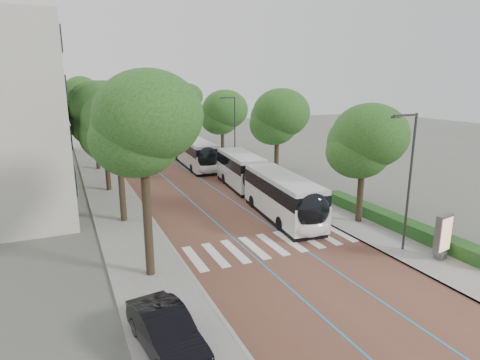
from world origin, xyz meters
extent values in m
plane|color=#51544C|center=(0.00, 0.00, 0.00)|extent=(160.00, 160.00, 0.00)
cube|color=brown|center=(0.00, 40.00, 0.01)|extent=(11.00, 140.00, 0.02)
cube|color=gray|center=(-7.50, 40.00, 0.06)|extent=(4.00, 140.00, 0.12)
cube|color=gray|center=(7.50, 40.00, 0.06)|extent=(4.00, 140.00, 0.12)
cube|color=gray|center=(-5.60, 40.00, 0.06)|extent=(0.20, 140.00, 0.14)
cube|color=gray|center=(5.60, 40.00, 0.06)|extent=(0.20, 140.00, 0.14)
cube|color=silver|center=(-4.80, 1.00, 0.03)|extent=(0.55, 3.60, 0.01)
cube|color=silver|center=(-3.55, 1.00, 0.03)|extent=(0.55, 3.60, 0.01)
cube|color=silver|center=(-2.30, 1.00, 0.03)|extent=(0.55, 3.60, 0.01)
cube|color=silver|center=(-1.05, 1.00, 0.03)|extent=(0.55, 3.60, 0.01)
cube|color=silver|center=(0.20, 1.00, 0.03)|extent=(0.55, 3.60, 0.01)
cube|color=silver|center=(1.45, 1.00, 0.03)|extent=(0.55, 3.60, 0.01)
cube|color=silver|center=(2.70, 1.00, 0.03)|extent=(0.55, 3.60, 0.01)
cube|color=silver|center=(3.95, 1.00, 0.03)|extent=(0.55, 3.60, 0.01)
cube|color=silver|center=(5.20, 1.00, 0.03)|extent=(0.55, 3.60, 0.01)
cube|color=teal|center=(-1.60, 40.00, 0.02)|extent=(0.12, 126.00, 0.01)
cube|color=teal|center=(1.60, 40.00, 0.02)|extent=(0.12, 126.00, 0.01)
cube|color=black|center=(-10.45, 28.00, 3.00)|extent=(0.12, 38.00, 1.60)
cube|color=black|center=(-10.45, 28.00, 6.20)|extent=(0.12, 38.00, 1.60)
cube|color=black|center=(-10.45, 28.00, 9.40)|extent=(0.12, 38.00, 1.60)
cube|color=black|center=(-10.45, 28.00, 12.40)|extent=(0.12, 38.00, 1.60)
cube|color=#1A3D15|center=(9.10, 0.00, 0.52)|extent=(1.20, 14.00, 0.80)
cylinder|color=#2F3032|center=(6.80, -3.00, 4.12)|extent=(0.14, 0.14, 8.00)
cube|color=#2F3032|center=(6.00, -3.00, 8.02)|extent=(1.70, 0.12, 0.12)
cube|color=#2F3032|center=(5.30, -3.00, 7.94)|extent=(0.50, 0.20, 0.10)
cylinder|color=#2F3032|center=(6.80, 22.00, 4.12)|extent=(0.14, 0.14, 8.00)
cube|color=#2F3032|center=(6.00, 22.00, 8.02)|extent=(1.70, 0.12, 0.12)
cube|color=#2F3032|center=(5.30, 22.00, 7.94)|extent=(0.50, 0.20, 0.10)
cylinder|color=#2F3032|center=(-6.10, 8.00, 4.12)|extent=(0.14, 0.14, 8.00)
cylinder|color=black|center=(-7.50, 0.00, 2.71)|extent=(0.44, 0.44, 5.41)
ellipsoid|color=#1A3F14|center=(-7.50, 0.00, 7.63)|extent=(5.15, 5.15, 4.38)
cylinder|color=black|center=(-7.50, 9.00, 2.38)|extent=(0.44, 0.44, 4.76)
ellipsoid|color=#1A3F14|center=(-7.50, 9.00, 6.71)|extent=(5.22, 5.22, 4.44)
cylinder|color=black|center=(-7.50, 18.00, 2.37)|extent=(0.44, 0.44, 4.75)
ellipsoid|color=#1A3F14|center=(-7.50, 18.00, 6.69)|extent=(6.08, 6.08, 5.17)
cylinder|color=black|center=(-7.50, 28.00, 2.40)|extent=(0.44, 0.44, 4.80)
ellipsoid|color=#1A3F14|center=(-7.50, 28.00, 6.76)|extent=(5.94, 5.94, 5.05)
cylinder|color=black|center=(-7.50, 40.00, 2.13)|extent=(0.44, 0.44, 4.27)
ellipsoid|color=#1A3F14|center=(-7.50, 40.00, 6.02)|extent=(5.33, 5.33, 4.53)
cylinder|color=black|center=(-7.50, 55.00, 2.70)|extent=(0.44, 0.44, 5.39)
ellipsoid|color=#1A3F14|center=(-7.50, 55.00, 7.60)|extent=(5.67, 5.67, 4.82)
cylinder|color=black|center=(7.70, 2.00, 2.00)|extent=(0.44, 0.44, 3.99)
ellipsoid|color=#1A3F14|center=(7.70, 2.00, 5.63)|extent=(5.15, 5.15, 4.38)
cylinder|color=black|center=(7.70, 14.00, 2.23)|extent=(0.44, 0.44, 4.47)
ellipsoid|color=#1A3F14|center=(7.70, 14.00, 6.30)|extent=(5.37, 5.37, 4.56)
cylinder|color=black|center=(7.70, 28.00, 2.03)|extent=(0.44, 0.44, 4.07)
ellipsoid|color=#1A3F14|center=(7.70, 28.00, 5.73)|extent=(5.76, 5.76, 4.89)
cylinder|color=black|center=(7.70, 44.00, 2.39)|extent=(0.44, 0.44, 4.79)
ellipsoid|color=#1A3F14|center=(7.70, 44.00, 6.75)|extent=(5.00, 5.00, 4.25)
cylinder|color=black|center=(3.69, 10.11, 1.77)|extent=(2.38, 1.12, 2.30)
cube|color=silver|center=(3.18, 5.01, 1.26)|extent=(3.41, 9.56, 1.82)
cube|color=black|center=(3.18, 5.01, 2.40)|extent=(3.43, 9.38, 0.97)
cube|color=#BCBCBE|center=(3.18, 5.01, 3.04)|extent=(3.34, 9.37, 0.31)
cube|color=black|center=(3.18, 5.01, 0.17)|extent=(3.32, 9.18, 0.35)
cube|color=silver|center=(4.11, 14.41, 1.26)|extent=(3.25, 7.95, 1.82)
cube|color=black|center=(4.11, 14.41, 2.40)|extent=(3.28, 7.80, 0.97)
cube|color=#BCBCBE|center=(4.11, 14.41, 3.04)|extent=(3.19, 7.79, 0.31)
cube|color=black|center=(4.11, 14.41, 0.17)|extent=(3.17, 7.64, 0.35)
ellipsoid|color=black|center=(2.73, 0.50, 2.00)|extent=(2.45, 1.33, 2.28)
ellipsoid|color=silver|center=(2.73, 0.45, 0.86)|extent=(2.44, 1.23, 1.14)
cylinder|color=black|center=(1.83, 2.85, 0.50)|extent=(0.40, 1.02, 1.00)
cylinder|color=black|center=(4.08, 2.63, 0.50)|extent=(0.40, 1.02, 1.00)
cylinder|color=black|center=(3.15, 16.18, 0.50)|extent=(0.40, 1.02, 1.00)
cylinder|color=black|center=(5.40, 15.96, 0.50)|extent=(0.40, 1.02, 1.00)
cylinder|color=black|center=(2.36, 8.18, 0.50)|extent=(0.40, 1.02, 1.00)
cylinder|color=black|center=(4.61, 7.96, 0.50)|extent=(0.40, 1.02, 1.00)
cube|color=silver|center=(3.03, 25.51, 1.26)|extent=(3.15, 12.12, 1.82)
cube|color=black|center=(3.03, 25.51, 2.40)|extent=(3.18, 11.88, 0.97)
cube|color=#BCBCBE|center=(3.03, 25.51, 3.04)|extent=(3.09, 11.88, 0.31)
cube|color=black|center=(3.03, 25.51, 0.17)|extent=(3.07, 11.64, 0.35)
ellipsoid|color=black|center=(2.71, 19.67, 2.00)|extent=(2.41, 1.23, 2.28)
ellipsoid|color=silver|center=(2.71, 19.62, 0.86)|extent=(2.40, 1.13, 1.14)
cylinder|color=black|center=(1.70, 21.98, 0.50)|extent=(0.35, 1.01, 1.00)
cylinder|color=black|center=(3.96, 21.86, 0.50)|extent=(0.35, 1.01, 1.00)
cylinder|color=black|center=(2.11, 29.37, 0.50)|extent=(0.35, 1.01, 1.00)
cylinder|color=black|center=(4.36, 29.25, 0.50)|extent=(0.35, 1.01, 1.00)
cube|color=silver|center=(2.66, 38.92, 1.26)|extent=(3.02, 12.10, 1.82)
cube|color=black|center=(2.66, 38.92, 2.40)|extent=(3.05, 11.86, 0.97)
cube|color=#BCBCBE|center=(2.66, 38.92, 3.04)|extent=(2.96, 11.86, 0.31)
cube|color=black|center=(2.66, 38.92, 0.17)|extent=(2.95, 11.62, 0.35)
ellipsoid|color=black|center=(2.91, 33.08, 2.00)|extent=(2.40, 1.20, 2.28)
ellipsoid|color=silver|center=(2.91, 33.03, 0.86)|extent=(2.39, 1.10, 1.14)
cylinder|color=black|center=(1.68, 35.28, 0.50)|extent=(0.34, 1.01, 1.00)
cylinder|color=black|center=(3.94, 35.38, 0.50)|extent=(0.34, 1.01, 1.00)
cylinder|color=black|center=(1.36, 42.67, 0.50)|extent=(0.34, 1.01, 1.00)
cylinder|color=black|center=(3.62, 42.77, 0.50)|extent=(0.34, 1.01, 1.00)
cube|color=silver|center=(2.74, 50.69, 1.26)|extent=(2.84, 12.07, 1.82)
cube|color=black|center=(2.74, 50.69, 2.40)|extent=(2.88, 11.83, 0.97)
cube|color=#BCBCBE|center=(2.74, 50.69, 3.04)|extent=(2.79, 11.83, 0.31)
cube|color=black|center=(2.74, 50.69, 0.17)|extent=(2.78, 11.59, 0.35)
ellipsoid|color=black|center=(2.91, 44.85, 2.00)|extent=(2.38, 1.17, 2.28)
ellipsoid|color=silver|center=(2.91, 44.80, 0.86)|extent=(2.38, 1.07, 1.14)
cylinder|color=black|center=(1.72, 47.06, 0.50)|extent=(0.33, 1.01, 1.00)
cylinder|color=black|center=(3.98, 47.13, 0.50)|extent=(0.33, 1.01, 1.00)
cylinder|color=black|center=(1.50, 54.46, 0.50)|extent=(0.33, 1.01, 1.00)
cylinder|color=black|center=(3.76, 54.52, 0.50)|extent=(0.33, 1.01, 1.00)
cube|color=silver|center=(2.81, 63.84, 1.26)|extent=(3.16, 12.12, 1.82)
cube|color=black|center=(2.81, 63.84, 2.40)|extent=(3.19, 11.88, 0.97)
cube|color=#BCBCBE|center=(2.81, 63.84, 3.04)|extent=(3.10, 11.88, 0.31)
cube|color=black|center=(2.81, 63.84, 0.17)|extent=(3.08, 11.64, 0.35)
ellipsoid|color=black|center=(2.49, 58.00, 2.00)|extent=(2.41, 1.23, 2.28)
ellipsoid|color=silver|center=(2.49, 57.95, 0.86)|extent=(2.40, 1.13, 1.14)
cylinder|color=black|center=(1.49, 60.31, 0.50)|extent=(0.35, 1.02, 1.00)
cylinder|color=black|center=(3.74, 60.19, 0.50)|extent=(0.35, 1.02, 1.00)
cylinder|color=black|center=(1.89, 67.70, 0.50)|extent=(0.35, 1.02, 1.00)
cylinder|color=black|center=(4.15, 67.58, 0.50)|extent=(0.35, 1.02, 1.00)
cube|color=#59595B|center=(7.72, -4.83, 0.31)|extent=(0.66, 0.58, 0.38)
cube|color=#59595B|center=(7.72, -4.83, 1.60)|extent=(1.29, 0.57, 2.20)
cube|color=#EAAD7C|center=(7.75, -5.01, 1.60)|extent=(1.04, 0.22, 1.92)
imported|color=black|center=(-8.22, -6.30, 0.90)|extent=(2.28, 4.91, 1.56)
camera|label=1|loc=(-11.03, -19.18, 9.83)|focal=30.00mm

